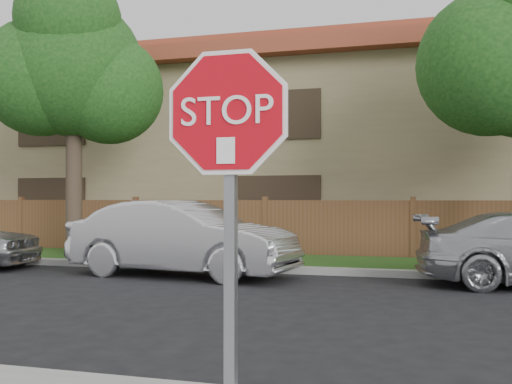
% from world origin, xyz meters
% --- Properties ---
extents(far_curb, '(70.00, 0.30, 0.15)m').
position_xyz_m(far_curb, '(0.00, 8.15, 0.07)').
color(far_curb, gray).
rests_on(far_curb, ground).
extents(grass_strip, '(70.00, 3.00, 0.12)m').
position_xyz_m(grass_strip, '(0.00, 9.80, 0.06)').
color(grass_strip, '#1E4714').
rests_on(grass_strip, ground).
extents(fence, '(70.00, 0.12, 1.60)m').
position_xyz_m(fence, '(0.00, 11.40, 0.80)').
color(fence, brown).
rests_on(fence, ground).
extents(apartment_building, '(35.20, 9.20, 7.20)m').
position_xyz_m(apartment_building, '(0.00, 17.00, 3.53)').
color(apartment_building, '#8E7D58').
rests_on(apartment_building, ground).
extents(tree_left, '(4.80, 3.90, 7.78)m').
position_xyz_m(tree_left, '(-8.98, 9.57, 5.22)').
color(tree_left, '#382B21').
rests_on(tree_left, ground).
extents(stop_sign, '(1.01, 0.13, 2.55)m').
position_xyz_m(stop_sign, '(-0.75, -1.48, 1.83)').
color(stop_sign, gray).
rests_on(stop_sign, sidewalk_near).
extents(sedan_left, '(5.05, 2.28, 1.61)m').
position_xyz_m(sedan_left, '(-4.63, 7.01, 0.80)').
color(sedan_left, silver).
rests_on(sedan_left, ground).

